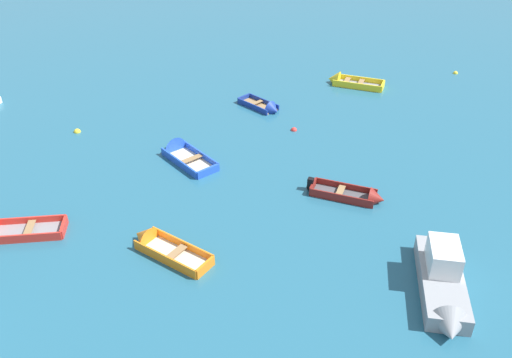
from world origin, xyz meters
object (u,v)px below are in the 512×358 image
object	(u,v)px
mooring_buoy_trailing	(77,132)
mooring_buoy_central	(294,130)
rowboat_maroon_foreground_center	(359,196)
motor_launch_grey_distant_center	(443,284)
rowboat_blue_far_left	(179,152)
mooring_buoy_between_boats_left	(455,73)
rowboat_red_midfield_right	(3,232)
rowboat_yellow_far_back	(344,81)
rowboat_deep_blue_cluster_outer	(267,108)
rowboat_orange_far_right	(157,244)

from	to	relation	value
mooring_buoy_trailing	mooring_buoy_central	size ratio (longest dim) A/B	1.11
mooring_buoy_trailing	rowboat_maroon_foreground_center	bearing A→B (deg)	-31.70
motor_launch_grey_distant_center	mooring_buoy_trailing	world-z (taller)	motor_launch_grey_distant_center
rowboat_blue_far_left	rowboat_maroon_foreground_center	size ratio (longest dim) A/B	1.11
motor_launch_grey_distant_center	mooring_buoy_between_boats_left	world-z (taller)	motor_launch_grey_distant_center
rowboat_red_midfield_right	mooring_buoy_trailing	distance (m)	9.96
rowboat_yellow_far_back	rowboat_deep_blue_cluster_outer	bearing A→B (deg)	-149.45
motor_launch_grey_distant_center	rowboat_blue_far_left	world-z (taller)	motor_launch_grey_distant_center
rowboat_maroon_foreground_center	mooring_buoy_trailing	xyz separation A→B (m)	(-14.84, 9.16, -0.20)
rowboat_blue_far_left	rowboat_orange_far_right	xyz separation A→B (m)	(-1.02, -8.04, 0.01)
rowboat_yellow_far_back	mooring_buoy_central	xyz separation A→B (m)	(-4.98, -6.66, -0.21)
rowboat_blue_far_left	rowboat_red_midfield_right	size ratio (longest dim) A/B	1.06
rowboat_deep_blue_cluster_outer	mooring_buoy_central	distance (m)	3.24
rowboat_blue_far_left	rowboat_red_midfield_right	bearing A→B (deg)	-141.64
rowboat_blue_far_left	rowboat_orange_far_right	distance (m)	8.11
motor_launch_grey_distant_center	rowboat_orange_far_right	distance (m)	11.84
mooring_buoy_between_boats_left	rowboat_yellow_far_back	bearing A→B (deg)	-174.08
rowboat_red_midfield_right	rowboat_orange_far_right	bearing A→B (deg)	-14.72
mooring_buoy_between_boats_left	mooring_buoy_central	bearing A→B (deg)	-151.37
motor_launch_grey_distant_center	rowboat_maroon_foreground_center	world-z (taller)	motor_launch_grey_distant_center
rowboat_deep_blue_cluster_outer	rowboat_orange_far_right	size ratio (longest dim) A/B	0.85
mooring_buoy_trailing	mooring_buoy_central	xyz separation A→B (m)	(13.06, -1.49, 0.00)
rowboat_orange_far_right	mooring_buoy_between_boats_left	size ratio (longest dim) A/B	10.19
rowboat_orange_far_right	mooring_buoy_trailing	world-z (taller)	rowboat_orange_far_right
rowboat_maroon_foreground_center	mooring_buoy_central	distance (m)	7.88
rowboat_yellow_far_back	rowboat_blue_far_left	distance (m)	14.80
rowboat_blue_far_left	rowboat_orange_far_right	bearing A→B (deg)	-97.21
motor_launch_grey_distant_center	rowboat_blue_far_left	distance (m)	15.89
motor_launch_grey_distant_center	rowboat_red_midfield_right	bearing A→B (deg)	161.19
rowboat_orange_far_right	rowboat_red_midfield_right	size ratio (longest dim) A/B	0.96
rowboat_blue_far_left	rowboat_maroon_foreground_center	bearing A→B (deg)	-32.64
motor_launch_grey_distant_center	rowboat_orange_far_right	size ratio (longest dim) A/B	1.49
rowboat_yellow_far_back	mooring_buoy_central	size ratio (longest dim) A/B	10.84
rowboat_orange_far_right	rowboat_blue_far_left	bearing A→B (deg)	82.79
mooring_buoy_trailing	mooring_buoy_central	bearing A→B (deg)	-6.50
rowboat_yellow_far_back	mooring_buoy_between_boats_left	size ratio (longest dim) A/B	11.33
rowboat_deep_blue_cluster_outer	rowboat_orange_far_right	bearing A→B (deg)	-117.30
motor_launch_grey_distant_center	rowboat_blue_far_left	size ratio (longest dim) A/B	1.35
rowboat_yellow_far_back	rowboat_red_midfield_right	distance (m)	24.84
rowboat_blue_far_left	rowboat_maroon_foreground_center	xyz separation A→B (m)	(8.75, -5.60, 0.00)
rowboat_deep_blue_cluster_outer	mooring_buoy_between_boats_left	size ratio (longest dim) A/B	8.71
rowboat_orange_far_right	rowboat_maroon_foreground_center	distance (m)	10.06
rowboat_red_midfield_right	mooring_buoy_central	distance (m)	17.02
rowboat_deep_blue_cluster_outer	mooring_buoy_between_boats_left	bearing A→B (deg)	16.87
rowboat_blue_far_left	mooring_buoy_trailing	bearing A→B (deg)	149.69
mooring_buoy_central	rowboat_orange_far_right	bearing A→B (deg)	-128.27
rowboat_maroon_foreground_center	mooring_buoy_trailing	distance (m)	17.44
rowboat_deep_blue_cluster_outer	rowboat_blue_far_left	distance (m)	7.67
mooring_buoy_between_boats_left	mooring_buoy_central	world-z (taller)	mooring_buoy_central
rowboat_orange_far_right	mooring_buoy_between_boats_left	distance (m)	28.13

